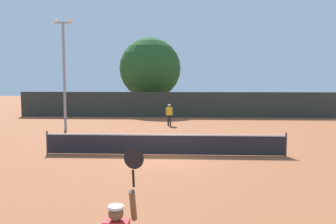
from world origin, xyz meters
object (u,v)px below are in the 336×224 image
Objects in this scene: light_pole at (64,67)px; parked_car_far at (261,103)px; parked_car_near at (108,103)px; parked_car_mid at (199,103)px; large_tree at (150,69)px; player_receiving at (169,113)px; tennis_ball at (180,157)px.

parked_car_far is (17.05, 17.28, -3.58)m from light_pole.
light_pole is 24.53m from parked_car_far.
parked_car_near and parked_car_mid have the same top height.
large_tree reaches higher than parked_car_far.
light_pole reaches higher than parked_car_near.
parked_car_far reaches higher than player_receiving.
player_receiving is 0.21× the size of light_pole.
light_pole is at bearing 134.05° from tennis_ball.
parked_car_far is (9.94, 14.65, -0.20)m from player_receiving.
tennis_ball is 0.01× the size of light_pole.
light_pole reaches higher than tennis_ball.
player_receiving is at bearing -52.46° from parked_car_near.
tennis_ball is 0.02× the size of parked_car_far.
player_receiving is at bearing 95.34° from tennis_ball.
parked_car_near and parked_car_far have the same top height.
large_tree is (4.51, 13.87, 0.34)m from light_pole.
light_pole is at bearing -140.72° from parked_car_far.
parked_car_far is (17.72, 0.76, 0.00)m from parked_car_near.
large_tree is 1.80× the size of parked_car_near.
large_tree is 13.57m from parked_car_far.
parked_car_far is at bearing -4.67° from parked_car_mid.
large_tree is 7.59m from parked_car_mid.
large_tree is 1.86× the size of parked_car_mid.
light_pole is 1.77× the size of parked_car_mid.
parked_car_mid reaches higher than player_receiving.
player_receiving is 12.12m from large_tree.
light_pole reaches higher than player_receiving.
parked_car_far is at bearing 45.38° from light_pole.
light_pole reaches higher than parked_car_mid.
large_tree is at bearing -170.93° from parked_car_far.
tennis_ball is 0.02× the size of parked_car_near.
player_receiving is 11.13m from tennis_ball.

